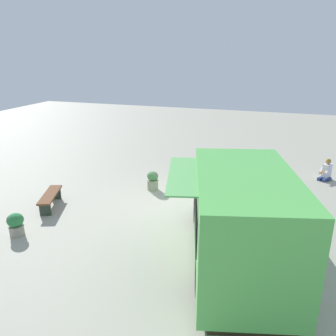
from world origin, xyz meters
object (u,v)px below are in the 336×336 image
Objects in this scene: planter_flowering_far at (153,180)px; plaza_bench at (50,197)px; food_truck at (238,216)px; planter_flowering_near at (16,224)px; person_customer at (326,172)px; trash_bin at (222,164)px.

plaza_bench is (2.66, 2.41, -0.02)m from planter_flowering_far.
food_truck reaches higher than planter_flowering_near.
person_customer is 11.31m from planter_flowering_near.
person_customer is at bearing -153.37° from planter_flowering_far.
food_truck is 6.02m from planter_flowering_near.
food_truck is 6.75× the size of person_customer.
food_truck reaches higher than person_customer.
trash_bin reaches higher than planter_flowering_near.
trash_bin is (-4.85, -4.56, 0.19)m from plaza_bench.
trash_bin reaches higher than planter_flowering_far.
planter_flowering_far is 0.44× the size of plaza_bench.
planter_flowering_near is at bearing 54.09° from trash_bin.
planter_flowering_near is 1.85m from plaza_bench.
planter_flowering_near is (5.92, 0.71, -0.82)m from food_truck.
planter_flowering_far is (-2.44, -4.24, 0.02)m from planter_flowering_near.
person_customer is 10.41m from plaza_bench.
food_truck reaches higher than planter_flowering_far.
trash_bin is at bearing -136.76° from plaza_bench.
person_customer is at bearing -166.69° from trash_bin.
food_truck is at bearing -173.20° from planter_flowering_near.
person_customer is 1.34× the size of planter_flowering_near.
person_customer reaches higher than plaza_bench.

